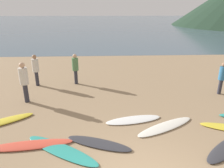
{
  "coord_description": "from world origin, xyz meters",
  "views": [
    {
      "loc": [
        -0.91,
        -3.56,
        3.97
      ],
      "look_at": [
        -0.46,
        5.63,
        0.6
      ],
      "focal_mm": 33.33,
      "sensor_mm": 36.0,
      "label": 1
    }
  ],
  "objects_px": {
    "surfboard_3": "(61,150)",
    "person_2": "(222,76)",
    "surfboard_5": "(133,120)",
    "surfboard_6": "(166,126)",
    "surfboard_1": "(3,122)",
    "surfboard_2": "(30,145)",
    "person_1": "(75,67)",
    "person_3": "(36,68)",
    "surfboard_4": "(99,143)",
    "person_0": "(24,79)"
  },
  "relations": [
    {
      "from": "surfboard_3",
      "to": "person_2",
      "type": "relative_size",
      "value": 1.69
    },
    {
      "from": "surfboard_3",
      "to": "surfboard_5",
      "type": "distance_m",
      "value": 2.91
    },
    {
      "from": "surfboard_6",
      "to": "surfboard_1",
      "type": "bearing_deg",
      "value": 146.37
    },
    {
      "from": "surfboard_2",
      "to": "surfboard_6",
      "type": "bearing_deg",
      "value": 4.13
    },
    {
      "from": "surfboard_2",
      "to": "person_1",
      "type": "distance_m",
      "value": 5.68
    },
    {
      "from": "person_2",
      "to": "person_3",
      "type": "xyz_separation_m",
      "value": [
        -9.24,
        1.64,
        0.07
      ]
    },
    {
      "from": "surfboard_2",
      "to": "surfboard_6",
      "type": "relative_size",
      "value": 1.05
    },
    {
      "from": "person_2",
      "to": "surfboard_6",
      "type": "bearing_deg",
      "value": 46.81
    },
    {
      "from": "person_2",
      "to": "person_3",
      "type": "bearing_deg",
      "value": -2.7
    },
    {
      "from": "person_1",
      "to": "surfboard_3",
      "type": "bearing_deg",
      "value": 111.54
    },
    {
      "from": "person_3",
      "to": "surfboard_3",
      "type": "bearing_deg",
      "value": -124.94
    },
    {
      "from": "surfboard_4",
      "to": "person_0",
      "type": "relative_size",
      "value": 1.16
    },
    {
      "from": "person_0",
      "to": "person_3",
      "type": "relative_size",
      "value": 1.07
    },
    {
      "from": "surfboard_1",
      "to": "surfboard_3",
      "type": "distance_m",
      "value": 2.99
    },
    {
      "from": "surfboard_3",
      "to": "person_2",
      "type": "height_order",
      "value": "person_2"
    },
    {
      "from": "person_3",
      "to": "surfboard_1",
      "type": "bearing_deg",
      "value": -149.28
    },
    {
      "from": "person_1",
      "to": "surfboard_4",
      "type": "bearing_deg",
      "value": 122.8
    },
    {
      "from": "surfboard_1",
      "to": "person_1",
      "type": "distance_m",
      "value": 4.75
    },
    {
      "from": "surfboard_1",
      "to": "surfboard_5",
      "type": "height_order",
      "value": "surfboard_1"
    },
    {
      "from": "person_3",
      "to": "surfboard_6",
      "type": "bearing_deg",
      "value": -95.11
    },
    {
      "from": "surfboard_4",
      "to": "person_0",
      "type": "height_order",
      "value": "person_0"
    },
    {
      "from": "surfboard_5",
      "to": "surfboard_2",
      "type": "bearing_deg",
      "value": -169.06
    },
    {
      "from": "surfboard_2",
      "to": "surfboard_4",
      "type": "bearing_deg",
      "value": -7.11
    },
    {
      "from": "surfboard_4",
      "to": "surfboard_5",
      "type": "xyz_separation_m",
      "value": [
        1.29,
        1.39,
        -0.0
      ]
    },
    {
      "from": "surfboard_5",
      "to": "person_3",
      "type": "height_order",
      "value": "person_3"
    },
    {
      "from": "person_2",
      "to": "surfboard_2",
      "type": "bearing_deg",
      "value": 32.5
    },
    {
      "from": "person_0",
      "to": "person_2",
      "type": "bearing_deg",
      "value": 145.07
    },
    {
      "from": "surfboard_5",
      "to": "person_2",
      "type": "xyz_separation_m",
      "value": [
        4.58,
        2.37,
        0.9
      ]
    },
    {
      "from": "surfboard_3",
      "to": "person_0",
      "type": "relative_size",
      "value": 1.47
    },
    {
      "from": "surfboard_2",
      "to": "person_3",
      "type": "relative_size",
      "value": 1.53
    },
    {
      "from": "person_3",
      "to": "surfboard_2",
      "type": "bearing_deg",
      "value": -133.5
    },
    {
      "from": "surfboard_1",
      "to": "surfboard_2",
      "type": "height_order",
      "value": "surfboard_1"
    },
    {
      "from": "surfboard_1",
      "to": "person_3",
      "type": "distance_m",
      "value": 4.04
    },
    {
      "from": "person_1",
      "to": "person_3",
      "type": "distance_m",
      "value": 2.08
    },
    {
      "from": "surfboard_5",
      "to": "surfboard_6",
      "type": "distance_m",
      "value": 1.19
    },
    {
      "from": "surfboard_2",
      "to": "surfboard_1",
      "type": "bearing_deg",
      "value": 127.93
    },
    {
      "from": "surfboard_2",
      "to": "surfboard_6",
      "type": "xyz_separation_m",
      "value": [
        4.46,
        0.85,
        -0.01
      ]
    },
    {
      "from": "surfboard_2",
      "to": "person_1",
      "type": "relative_size",
      "value": 1.54
    },
    {
      "from": "surfboard_6",
      "to": "surfboard_3",
      "type": "bearing_deg",
      "value": 170.25
    },
    {
      "from": "surfboard_6",
      "to": "person_3",
      "type": "xyz_separation_m",
      "value": [
        -5.73,
        4.53,
        0.97
      ]
    },
    {
      "from": "surfboard_2",
      "to": "person_1",
      "type": "bearing_deg",
      "value": 75.1
    },
    {
      "from": "surfboard_3",
      "to": "person_1",
      "type": "height_order",
      "value": "person_1"
    },
    {
      "from": "surfboard_5",
      "to": "person_1",
      "type": "relative_size",
      "value": 1.27
    },
    {
      "from": "person_1",
      "to": "surfboard_2",
      "type": "bearing_deg",
      "value": 101.4
    },
    {
      "from": "person_1",
      "to": "person_0",
      "type": "bearing_deg",
      "value": 69.28
    },
    {
      "from": "surfboard_4",
      "to": "person_3",
      "type": "bearing_deg",
      "value": 143.8
    },
    {
      "from": "surfboard_1",
      "to": "surfboard_4",
      "type": "relative_size",
      "value": 1.03
    },
    {
      "from": "surfboard_1",
      "to": "person_1",
      "type": "height_order",
      "value": "person_1"
    },
    {
      "from": "person_1",
      "to": "person_3",
      "type": "bearing_deg",
      "value": 24.15
    },
    {
      "from": "surfboard_6",
      "to": "person_3",
      "type": "height_order",
      "value": "person_3"
    }
  ]
}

